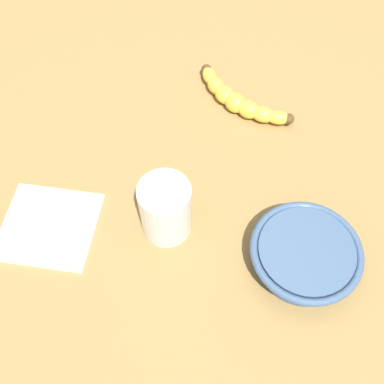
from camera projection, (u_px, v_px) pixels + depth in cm
name	position (u px, v px, depth cm)	size (l,w,h in cm)	color
wooden_tabletop	(169.00, 180.00, 80.50)	(120.00, 120.00, 3.00)	olive
banana	(239.00, 100.00, 86.03)	(14.37, 17.68, 3.65)	yellow
smoothie_glass	(166.00, 210.00, 69.70)	(7.91, 7.91, 10.74)	silver
ceramic_bowl	(305.00, 254.00, 68.52)	(16.83, 16.83, 4.48)	#3D5675
folded_napkin	(49.00, 226.00, 73.69)	(14.87, 13.98, 0.60)	white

